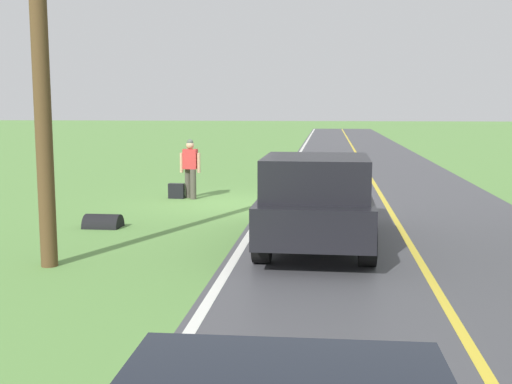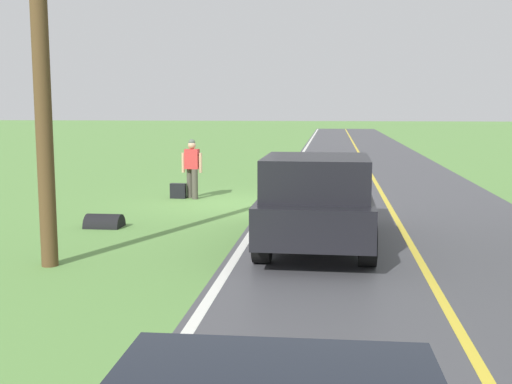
% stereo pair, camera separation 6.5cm
% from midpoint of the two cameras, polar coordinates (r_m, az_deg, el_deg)
% --- Properties ---
extents(ground_plane, '(200.00, 200.00, 0.00)m').
position_cam_midpoint_polar(ground_plane, '(17.76, -2.38, -1.02)').
color(ground_plane, '#609347').
extents(road_surface, '(6.88, 120.00, 0.00)m').
position_cam_midpoint_polar(road_surface, '(17.61, 12.00, -1.25)').
color(road_surface, '#47474C').
rests_on(road_surface, ground).
extents(lane_edge_line, '(0.16, 117.60, 0.00)m').
position_cam_midpoint_polar(lane_edge_line, '(17.61, 1.37, -1.07)').
color(lane_edge_line, silver).
rests_on(lane_edge_line, ground).
extents(lane_centre_line, '(0.14, 117.60, 0.00)m').
position_cam_midpoint_polar(lane_centre_line, '(17.61, 12.00, -1.24)').
color(lane_centre_line, gold).
rests_on(lane_centre_line, ground).
extents(hitchhiker_walking, '(0.62, 0.52, 1.75)m').
position_cam_midpoint_polar(hitchhiker_walking, '(18.68, -5.66, 2.41)').
color(hitchhiker_walking, '#4C473D').
rests_on(hitchhiker_walking, ground).
extents(suitcase_carried, '(0.47, 0.22, 0.44)m').
position_cam_midpoint_polar(suitcase_carried, '(18.81, -6.93, 0.10)').
color(suitcase_carried, black).
rests_on(suitcase_carried, ground).
extents(pickup_truck_passing, '(2.14, 5.42, 1.82)m').
position_cam_midpoint_polar(pickup_truck_passing, '(12.22, 5.72, -0.47)').
color(pickup_truck_passing, black).
rests_on(pickup_truck_passing, ground).
extents(utility_pole_roadside, '(0.28, 0.28, 7.91)m').
position_cam_midpoint_polar(utility_pole_roadside, '(11.16, -18.77, 13.77)').
color(utility_pole_roadside, brown).
rests_on(utility_pole_roadside, ground).
extents(drainage_culvert, '(0.80, 0.60, 0.60)m').
position_cam_midpoint_polar(drainage_culvert, '(14.66, -13.38, -3.10)').
color(drainage_culvert, black).
rests_on(drainage_culvert, ground).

